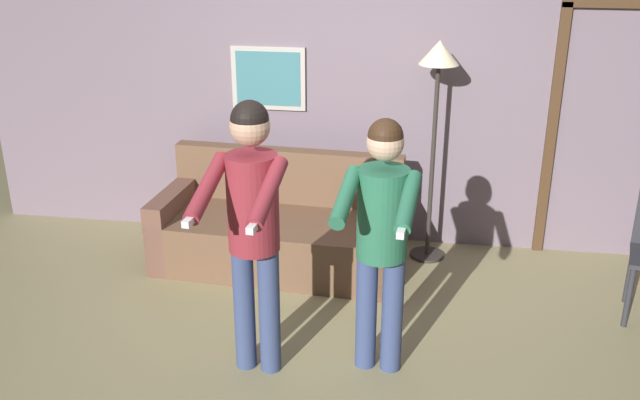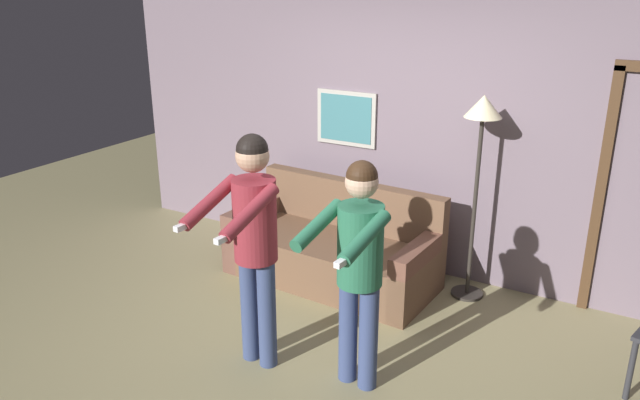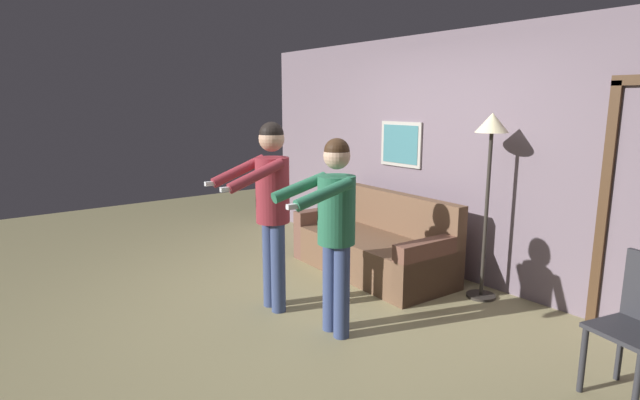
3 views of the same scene
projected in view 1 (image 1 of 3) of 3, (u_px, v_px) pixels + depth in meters
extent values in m
plane|color=#978E62|center=(312.00, 357.00, 4.57)|extent=(12.00, 12.00, 0.00)
cube|color=slate|center=(350.00, 90.00, 5.83)|extent=(6.40, 0.06, 2.60)
cube|color=#B7B2A8|center=(268.00, 78.00, 5.86)|extent=(0.62, 0.02, 0.52)
cube|color=teal|center=(268.00, 79.00, 5.85)|extent=(0.54, 0.01, 0.44)
cube|color=#4C331E|center=(551.00, 134.00, 5.66)|extent=(0.08, 0.04, 2.04)
cube|color=#4C331E|center=(632.00, 3.00, 5.21)|extent=(0.98, 0.04, 0.08)
cube|color=brown|center=(278.00, 241.00, 5.69)|extent=(1.95, 0.96, 0.42)
cube|color=brown|center=(288.00, 176.00, 5.85)|extent=(1.90, 0.25, 0.45)
cube|color=brown|center=(175.00, 223.00, 5.84)|extent=(0.21, 0.86, 0.58)
cube|color=brown|center=(386.00, 242.00, 5.49)|extent=(0.21, 0.86, 0.58)
cylinder|color=#332D28|center=(427.00, 255.00, 5.92)|extent=(0.28, 0.28, 0.02)
cylinder|color=#332D28|center=(432.00, 164.00, 5.62)|extent=(0.04, 0.04, 1.57)
cone|color=#F9EAB7|center=(439.00, 52.00, 5.30)|extent=(0.31, 0.31, 0.18)
cylinder|color=#394874|center=(244.00, 308.00, 4.34)|extent=(0.13, 0.13, 0.82)
cylinder|color=#394874|center=(269.00, 311.00, 4.31)|extent=(0.13, 0.13, 0.82)
cylinder|color=maroon|center=(253.00, 203.00, 4.06)|extent=(0.30, 0.30, 0.58)
sphere|color=tan|center=(250.00, 126.00, 3.90)|extent=(0.23, 0.23, 0.23)
sphere|color=black|center=(250.00, 119.00, 3.88)|extent=(0.21, 0.21, 0.21)
cylinder|color=maroon|center=(207.00, 187.00, 3.82)|extent=(0.13, 0.52, 0.26)
cube|color=white|center=(191.00, 220.00, 3.64)|extent=(0.05, 0.15, 0.04)
cylinder|color=maroon|center=(268.00, 192.00, 3.75)|extent=(0.13, 0.52, 0.26)
cube|color=white|center=(254.00, 226.00, 3.57)|extent=(0.05, 0.15, 0.04)
cylinder|color=#394877|center=(366.00, 311.00, 4.36)|extent=(0.13, 0.13, 0.77)
cylinder|color=#394877|center=(392.00, 314.00, 4.32)|extent=(0.13, 0.13, 0.77)
cylinder|color=#286B4C|center=(383.00, 214.00, 4.10)|extent=(0.30, 0.30, 0.54)
sphere|color=#D8AD8E|center=(385.00, 143.00, 3.94)|extent=(0.21, 0.21, 0.21)
sphere|color=#382314|center=(385.00, 136.00, 3.93)|extent=(0.20, 0.20, 0.20)
cylinder|color=#286B4C|center=(346.00, 197.00, 3.86)|extent=(0.13, 0.49, 0.21)
cylinder|color=#286B4C|center=(408.00, 202.00, 3.79)|extent=(0.13, 0.49, 0.21)
cube|color=white|center=(402.00, 230.00, 3.60)|extent=(0.05, 0.15, 0.04)
cylinder|color=#2D2D33|center=(629.00, 297.00, 4.83)|extent=(0.04, 0.04, 0.45)
cylinder|color=#2D2D33|center=(629.00, 274.00, 5.14)|extent=(0.04, 0.04, 0.45)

